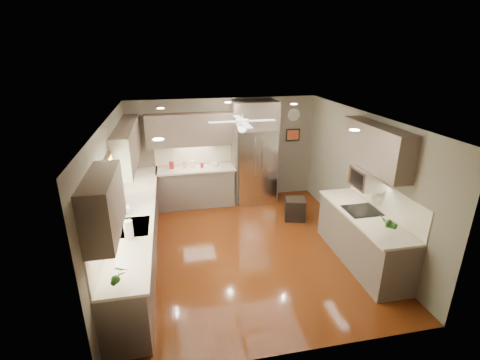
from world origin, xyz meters
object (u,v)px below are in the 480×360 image
object	(u,v)px
refrigerator	(255,155)
soap_bottle	(127,208)
microwave	(367,178)
stool	(295,209)
canister_d	(202,165)
canister_a	(172,165)
potted_plant_right	(388,222)
bowl	(215,166)
paper_towel	(129,230)
potted_plant_left	(119,275)
canister_c	(192,164)
canister_b	(185,165)

from	to	relation	value
refrigerator	soap_bottle	bearing A→B (deg)	-141.74
microwave	stool	world-z (taller)	microwave
canister_d	soap_bottle	world-z (taller)	soap_bottle
canister_a	refrigerator	size ratio (longest dim) A/B	0.07
potted_plant_right	bowl	xyz separation A→B (m)	(-2.17, 3.64, -0.13)
soap_bottle	paper_towel	size ratio (longest dim) A/B	0.62
soap_bottle	refrigerator	bearing A→B (deg)	38.26
potted_plant_left	microwave	distance (m)	4.25
bowl	microwave	bearing A→B (deg)	-50.12
soap_bottle	canister_c	bearing A→B (deg)	60.72
canister_d	canister_a	bearing A→B (deg)	174.49
canister_b	refrigerator	xyz separation A→B (m)	(1.67, -0.09, 0.18)
canister_c	canister_d	distance (m)	0.23
canister_d	stool	bearing A→B (deg)	-31.70
stool	microwave	bearing A→B (deg)	-66.36
canister_c	paper_towel	size ratio (longest dim) A/B	0.52
refrigerator	canister_c	bearing A→B (deg)	177.10
canister_a	bowl	distance (m)	1.01
microwave	canister_c	bearing A→B (deg)	135.37
canister_b	stool	size ratio (longest dim) A/B	0.28
potted_plant_left	refrigerator	size ratio (longest dim) A/B	0.14
potted_plant_left	bowl	world-z (taller)	potted_plant_left
potted_plant_left	potted_plant_right	world-z (taller)	potted_plant_left
canister_a	refrigerator	bearing A→B (deg)	-2.78
potted_plant_right	refrigerator	world-z (taller)	refrigerator
canister_d	stool	world-z (taller)	canister_d
canister_a	canister_c	bearing A→B (deg)	-2.41
canister_b	canister_d	xyz separation A→B (m)	(0.40, -0.07, -0.01)
refrigerator	paper_towel	distance (m)	4.03
potted_plant_left	stool	xyz separation A→B (m)	(3.29, 3.01, -0.87)
canister_d	refrigerator	size ratio (longest dim) A/B	0.05
canister_d	refrigerator	distance (m)	1.29
canister_b	canister_d	world-z (taller)	canister_b
canister_b	canister_d	bearing A→B (deg)	-9.34
canister_c	microwave	size ratio (longest dim) A/B	0.31
bowl	paper_towel	bearing A→B (deg)	-118.55
potted_plant_right	microwave	world-z (taller)	microwave
soap_bottle	microwave	bearing A→B (deg)	-7.50
bowl	stool	world-z (taller)	bowl
canister_a	microwave	bearing A→B (deg)	-40.36
refrigerator	potted_plant_left	bearing A→B (deg)	-122.44
canister_b	stool	distance (m)	2.74
soap_bottle	stool	xyz separation A→B (m)	(3.40, 1.01, -0.80)
potted_plant_left	refrigerator	distance (m)	4.93
potted_plant_right	bowl	size ratio (longest dim) A/B	1.60
potted_plant_left	canister_d	bearing A→B (deg)	71.84
canister_b	stool	world-z (taller)	canister_b
paper_towel	bowl	bearing A→B (deg)	61.45
paper_towel	canister_c	bearing A→B (deg)	69.68
soap_bottle	bowl	world-z (taller)	soap_bottle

